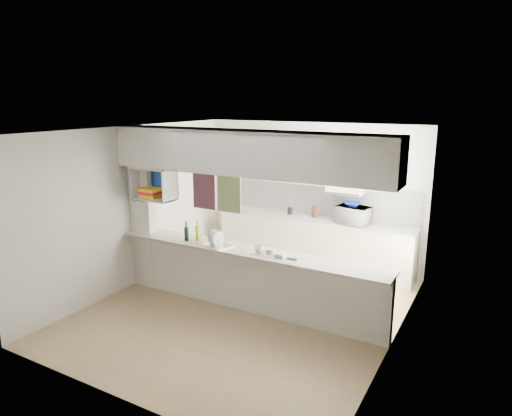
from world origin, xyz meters
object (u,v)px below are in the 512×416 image
Objects in this scene: microwave at (354,215)px; bowl at (353,204)px; dish_rack at (217,240)px; wine_bottles at (192,233)px.

microwave is 0.19m from bowl.
dish_rack is (-1.35, -2.12, -0.26)m from bowl.
bowl is at bearing 49.40° from wine_bottles.
dish_rack is at bearing -0.74° from wine_bottles.
bowl is (-0.03, 0.01, 0.19)m from microwave.
dish_rack is 1.52× the size of wine_bottles.
microwave reaches higher than dish_rack.
microwave is 1.74× the size of wine_bottles.
bowl is at bearing -9.87° from microwave.
wine_bottles is (-1.81, -2.11, -0.22)m from bowl.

